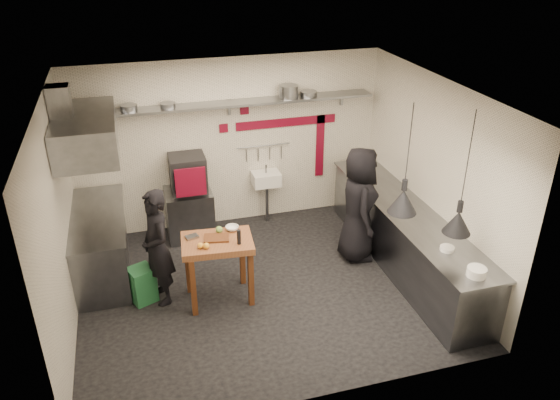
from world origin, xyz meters
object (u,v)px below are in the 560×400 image
object	(u,v)px
prep_table	(219,270)
chef_right	(359,205)
green_bin	(142,284)
chef_left	(157,248)
oven_stand	(190,213)
combi_oven	(188,173)

from	to	relation	value
prep_table	chef_right	size ratio (longest dim) A/B	0.52
green_bin	chef_right	size ratio (longest dim) A/B	0.28
chef_right	chef_left	bearing A→B (deg)	106.61
oven_stand	prep_table	bearing A→B (deg)	-85.07
oven_stand	prep_table	world-z (taller)	prep_table
green_bin	oven_stand	bearing A→B (deg)	61.37
green_bin	chef_left	distance (m)	0.62
chef_left	combi_oven	bearing A→B (deg)	142.97
oven_stand	combi_oven	world-z (taller)	combi_oven
chef_left	chef_right	size ratio (longest dim) A/B	0.92
combi_oven	green_bin	xyz separation A→B (m)	(-0.89, -1.62, -0.84)
green_bin	chef_left	xyz separation A→B (m)	(0.25, -0.04, 0.56)
chef_left	chef_right	xyz separation A→B (m)	(2.96, 0.28, 0.07)
oven_stand	combi_oven	size ratio (longest dim) A/B	1.38
combi_oven	prep_table	bearing A→B (deg)	-86.08
green_bin	prep_table	size ratio (longest dim) A/B	0.54
prep_table	chef_left	xyz separation A→B (m)	(-0.76, 0.20, 0.35)
oven_stand	chef_left	world-z (taller)	chef_left
green_bin	chef_left	world-z (taller)	chef_left
combi_oven	prep_table	distance (m)	1.98
combi_oven	green_bin	size ratio (longest dim) A/B	1.16
combi_oven	oven_stand	bearing A→B (deg)	-121.48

